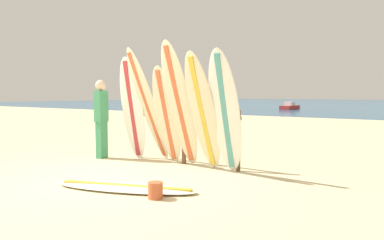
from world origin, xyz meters
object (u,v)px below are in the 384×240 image
at_px(surfboard_leaning_far_left, 133,109).
at_px(surfboard_leaning_left, 148,106).
at_px(beachgoer_standing, 101,115).
at_px(surfboard_leaning_center, 180,106).
at_px(surfboard_rack, 184,129).
at_px(small_boat_offshore, 290,107).
at_px(surfboard_leaning_center_left, 167,116).
at_px(surfboard_leaning_center_right, 203,113).
at_px(sand_bucket, 155,190).
at_px(surfboard_leaning_right, 225,113).
at_px(surfboard_lying_on_sand, 126,187).

distance_m(surfboard_leaning_far_left, surfboard_leaning_left, 0.45).
bearing_deg(beachgoer_standing, surfboard_leaning_center, 2.39).
relative_size(surfboard_rack, small_boat_offshore, 0.86).
height_order(surfboard_leaning_left, surfboard_leaning_center_left, surfboard_leaning_left).
bearing_deg(surfboard_leaning_left, surfboard_leaning_center_right, -4.93).
bearing_deg(surfboard_leaning_center, sand_bucket, -64.08).
bearing_deg(surfboard_leaning_right, surfboard_rack, 161.07).
distance_m(beachgoer_standing, small_boat_offshore, 28.18).
xyz_separation_m(surfboard_leaning_right, small_boat_offshore, (-8.01, 27.63, -0.86)).
distance_m(surfboard_leaning_far_left, surfboard_lying_on_sand, 2.58).
xyz_separation_m(surfboard_rack, surfboard_leaning_right, (1.19, -0.41, 0.39)).
bearing_deg(beachgoer_standing, sand_bucket, -29.39).
bearing_deg(surfboard_lying_on_sand, surfboard_leaning_right, 65.26).
bearing_deg(surfboard_lying_on_sand, surfboard_leaning_center_left, 108.61).
relative_size(surfboard_leaning_center, surfboard_leaning_center_right, 1.10).
distance_m(surfboard_leaning_far_left, small_boat_offshore, 28.15).
distance_m(surfboard_leaning_left, sand_bucket, 2.80).
height_order(surfboard_leaning_far_left, surfboard_lying_on_sand, surfboard_leaning_far_left).
distance_m(surfboard_rack, surfboard_leaning_left, 0.88).
relative_size(surfboard_leaning_center, sand_bucket, 10.53).
relative_size(surfboard_leaning_center_right, beachgoer_standing, 1.25).
xyz_separation_m(surfboard_leaning_center_left, small_boat_offshore, (-6.63, 27.55, -0.75)).
xyz_separation_m(surfboard_leaning_far_left, surfboard_leaning_center, (1.34, -0.10, 0.10)).
height_order(surfboard_leaning_left, surfboard_leaning_center, surfboard_leaning_center).
relative_size(surfboard_leaning_center, beachgoer_standing, 1.38).
relative_size(surfboard_leaning_center_left, surfboard_leaning_right, 0.90).
distance_m(surfboard_leaning_far_left, beachgoer_standing, 0.82).
distance_m(surfboard_leaning_center, small_boat_offshore, 28.55).
distance_m(surfboard_lying_on_sand, sand_bucket, 0.68).
xyz_separation_m(beachgoer_standing, small_boat_offshore, (-4.91, 27.74, -0.71)).
bearing_deg(small_boat_offshore, surfboard_leaning_left, -77.45).
height_order(surfboard_leaning_center_right, small_boat_offshore, surfboard_leaning_center_right).
distance_m(surfboard_lying_on_sand, small_boat_offshore, 30.21).
height_order(surfboard_leaning_center_left, sand_bucket, surfboard_leaning_center_left).
distance_m(surfboard_rack, surfboard_leaning_center_left, 0.47).
bearing_deg(beachgoer_standing, surfboard_lying_on_sand, -34.41).
distance_m(surfboard_leaning_center, sand_bucket, 2.26).
distance_m(surfboard_leaning_left, surfboard_leaning_center, 0.91).
relative_size(surfboard_rack, sand_bucket, 11.25).
relative_size(surfboard_leaning_center_left, small_boat_offshore, 0.66).
xyz_separation_m(surfboard_leaning_center, surfboard_leaning_center_right, (0.53, -0.01, -0.11)).
bearing_deg(surfboard_lying_on_sand, small_boat_offshore, 103.84).
height_order(surfboard_rack, small_boat_offshore, surfboard_rack).
distance_m(surfboard_leaning_center_right, sand_bucket, 2.05).
height_order(surfboard_leaning_far_left, beachgoer_standing, surfboard_leaning_far_left).
xyz_separation_m(surfboard_lying_on_sand, small_boat_offshore, (-7.23, 29.33, 0.22)).
bearing_deg(small_boat_offshore, beachgoer_standing, -79.97).
height_order(surfboard_lying_on_sand, small_boat_offshore, small_boat_offshore).
bearing_deg(surfboard_leaning_center_left, surfboard_leaning_left, 178.84).
bearing_deg(surfboard_leaning_far_left, surfboard_leaning_center_right, -3.27).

